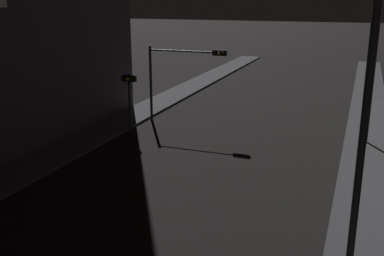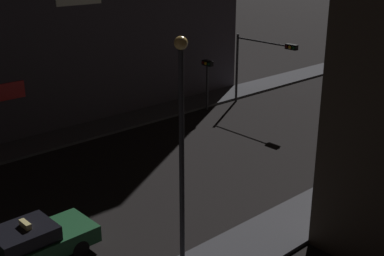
{
  "view_description": "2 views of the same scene",
  "coord_description": "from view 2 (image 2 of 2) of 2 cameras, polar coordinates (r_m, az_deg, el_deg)",
  "views": [
    {
      "loc": [
        6.47,
        0.78,
        7.43
      ],
      "look_at": [
        -0.25,
        18.55,
        1.95
      ],
      "focal_mm": 42.5,
      "sensor_mm": 36.0,
      "label": 1
    },
    {
      "loc": [
        17.33,
        0.88,
        10.15
      ],
      "look_at": [
        1.24,
        15.41,
        2.36
      ],
      "focal_mm": 47.83,
      "sensor_mm": 36.0,
      "label": 2
    }
  ],
  "objects": [
    {
      "name": "sidewalk_left",
      "position": [
        37.91,
        5.75,
        4.24
      ],
      "size": [
        2.41,
        60.11,
        0.14
      ],
      "primitive_type": "cube",
      "color": "#424247",
      "rests_on": "ground_plane"
    },
    {
      "name": "taxi",
      "position": [
        18.28,
        -17.69,
        -12.28
      ],
      "size": [
        1.89,
        4.49,
        1.62
      ],
      "color": "#1E512D",
      "rests_on": "ground_plane"
    },
    {
      "name": "traffic_light_overhead",
      "position": [
        33.19,
        7.61,
        7.91
      ],
      "size": [
        4.87,
        0.42,
        4.63
      ],
      "color": "#2D2D33",
      "rests_on": "ground_plane"
    },
    {
      "name": "traffic_light_left_kerb",
      "position": [
        32.79,
        1.7,
        6.1
      ],
      "size": [
        0.8,
        0.42,
        3.33
      ],
      "color": "#2D2D33",
      "rests_on": "ground_plane"
    },
    {
      "name": "street_lamp_near_block",
      "position": [
        15.19,
        -1.17,
        -1.27
      ],
      "size": [
        0.39,
        0.39,
        7.63
      ],
      "color": "#2D2D33",
      "rests_on": "sidewalk_right"
    }
  ]
}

